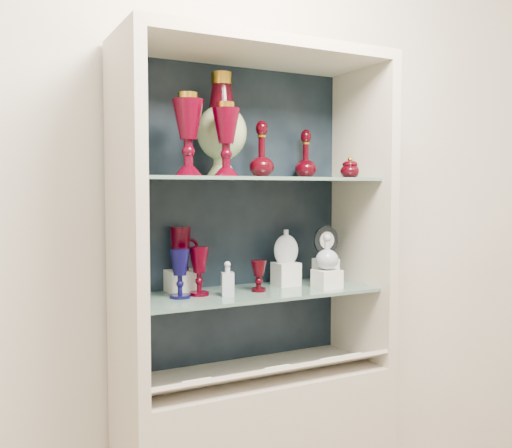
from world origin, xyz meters
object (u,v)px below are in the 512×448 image
pedestal_lamp_right (226,140)px  cameo_medallion (326,242)px  clear_round_decanter (327,253)px  enamel_urn (222,125)px  lidded_bowl (350,168)px  pedestal_lamp_left (188,135)px  ruby_pitcher (180,249)px  flat_flask (286,246)px  ruby_decanter_a (262,146)px  ruby_goblet_tall (199,271)px  ruby_decanter_b (306,153)px  cobalt_goblet (180,274)px  ruby_goblet_small (259,276)px  clear_square_bottle (227,279)px

pedestal_lamp_right → cameo_medallion: pedestal_lamp_right is taller
pedestal_lamp_right → clear_round_decanter: size_ratio=1.89×
enamel_urn → lidded_bowl: enamel_urn is taller
pedestal_lamp_left → ruby_pitcher: size_ratio=1.74×
enamel_urn → flat_flask: bearing=3.6°
ruby_decanter_a → ruby_pitcher: bearing=167.1°
ruby_decanter_a → enamel_urn: bearing=-178.7°
enamel_urn → pedestal_lamp_left: bearing=-153.7°
pedestal_lamp_right → flat_flask: pedestal_lamp_right is taller
ruby_pitcher → pedestal_lamp_left: bearing=-89.3°
ruby_goblet_tall → flat_flask: size_ratio=1.30×
pedestal_lamp_left → ruby_decanter_a: size_ratio=1.17×
pedestal_lamp_right → clear_round_decanter: (0.43, 0.03, -0.41)m
pedestal_lamp_left → ruby_decanter_a: bearing=14.2°
pedestal_lamp_left → lidded_bowl: 0.72m
enamel_urn → ruby_decanter_b: enamel_urn is taller
pedestal_lamp_left → cobalt_goblet: size_ratio=1.64×
ruby_decanter_a → pedestal_lamp_left: bearing=-165.8°
ruby_goblet_tall → flat_flask: (0.38, 0.04, 0.07)m
pedestal_lamp_right → ruby_goblet_small: (0.17, 0.08, -0.49)m
pedestal_lamp_right → ruby_decanter_a: size_ratio=1.04×
cameo_medallion → ruby_decanter_b: bearing=115.8°
enamel_urn → cameo_medallion: (0.45, -0.02, -0.44)m
cobalt_goblet → ruby_goblet_small: bearing=-2.7°
pedestal_lamp_left → ruby_goblet_tall: 0.48m
ruby_goblet_tall → clear_square_bottle: ruby_goblet_tall is taller
enamel_urn → clear_square_bottle: 0.55m
cobalt_goblet → flat_flask: bearing=6.9°
pedestal_lamp_right → ruby_decanter_a: pedestal_lamp_right is taller
cobalt_goblet → clear_round_decanter: size_ratio=1.30×
ruby_decanter_a → ruby_decanter_b: ruby_decanter_a is taller
cobalt_goblet → clear_round_decanter: (0.57, -0.07, 0.05)m
lidded_bowl → cobalt_goblet: 0.82m
ruby_decanter_a → flat_flask: size_ratio=1.79×
pedestal_lamp_left → flat_flask: bearing=12.3°
pedestal_lamp_left → ruby_goblet_tall: (0.06, 0.06, -0.47)m
pedestal_lamp_right → ruby_pitcher: (-0.09, 0.21, -0.38)m
lidded_bowl → cameo_medallion: lidded_bowl is taller
flat_flask → cameo_medallion: 0.17m
lidded_bowl → cameo_medallion: 0.31m
ruby_pitcher → enamel_urn: bearing=-18.7°
cobalt_goblet → pedestal_lamp_right: bearing=-36.8°
ruby_pitcher → clear_round_decanter: bearing=-9.3°
ruby_goblet_small → cameo_medallion: cameo_medallion is taller
lidded_bowl → flat_flask: (-0.27, 0.05, -0.31)m
flat_flask → ruby_decanter_a: bearing=-150.5°
ruby_goblet_small → clear_square_bottle: size_ratio=0.93×
enamel_urn → lidded_bowl: size_ratio=4.28×
enamel_urn → ruby_decanter_a: (0.17, 0.00, -0.07)m
pedestal_lamp_left → flat_flask: 0.60m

